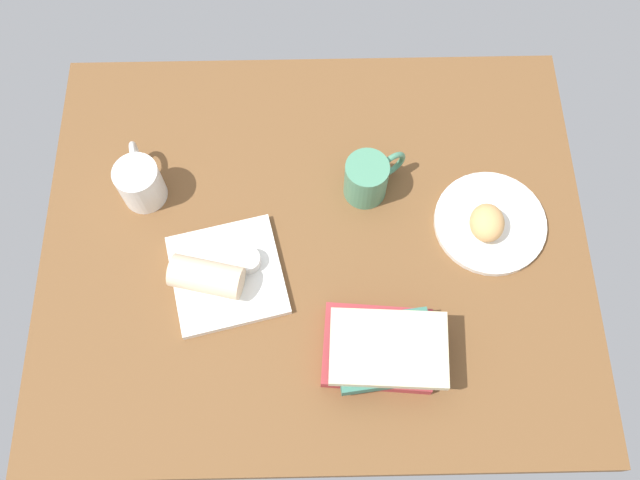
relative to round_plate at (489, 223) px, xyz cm
name	(u,v)px	position (x,y,z in cm)	size (l,w,h in cm)	color
dining_table	(314,244)	(-35.61, -2.96, -2.70)	(110.00, 90.00, 4.00)	brown
round_plate	(489,223)	(0.00, 0.00, 0.00)	(22.68, 22.68, 1.40)	white
scone_pastry	(486,223)	(-1.64, -1.63, 3.64)	(8.02, 6.82, 5.87)	tan
square_plate	(226,275)	(-52.97, -10.32, 0.10)	(21.11, 21.11, 1.60)	white
sauce_cup	(247,260)	(-48.72, -8.18, 2.35)	(4.90, 4.90, 2.71)	silver
breakfast_wrap	(205,277)	(-56.36, -12.03, 4.09)	(6.37, 6.37, 13.67)	beige
book_stack	(382,349)	(-23.59, -26.39, 3.28)	(23.09, 17.71, 8.20)	#A53338
coffee_mug	(139,182)	(-70.68, 8.46, 4.29)	(8.99, 14.01, 9.76)	white
second_mug	(367,178)	(-24.75, 8.38, 4.41)	(12.91, 10.04, 10.01)	#4C8C6B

